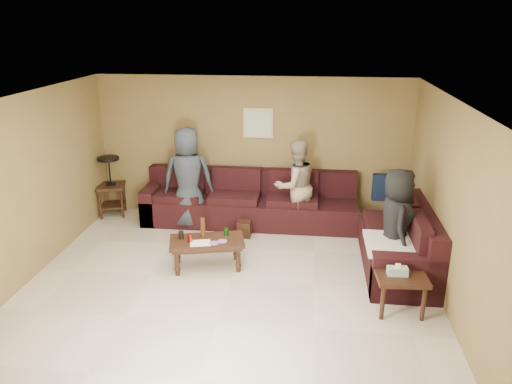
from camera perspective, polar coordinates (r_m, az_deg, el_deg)
room at (r=6.36m, az=-3.12°, el=3.23°), size 5.60×5.50×2.50m
sectional_sofa at (r=8.15m, az=4.49°, el=-3.10°), size 4.65×2.90×0.97m
coffee_table at (r=7.19m, az=-5.66°, el=-5.88°), size 1.14×0.76×0.72m
end_table_left at (r=9.37m, az=-16.25°, el=0.76°), size 0.59×0.59×1.09m
side_table_right at (r=6.35m, az=16.20°, el=-9.66°), size 0.63×0.53×0.64m
waste_bin at (r=8.25m, az=-1.34°, el=-4.24°), size 0.22×0.22×0.26m
wall_art at (r=8.72m, az=0.25°, el=7.89°), size 0.52×0.04×0.52m
person_left at (r=8.52m, az=-7.78°, el=1.62°), size 0.92×0.68×1.73m
person_middle at (r=8.31m, az=4.53°, el=0.70°), size 0.95×0.89×1.56m
person_right at (r=7.06m, az=15.70°, el=-3.48°), size 0.52×0.78×1.55m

